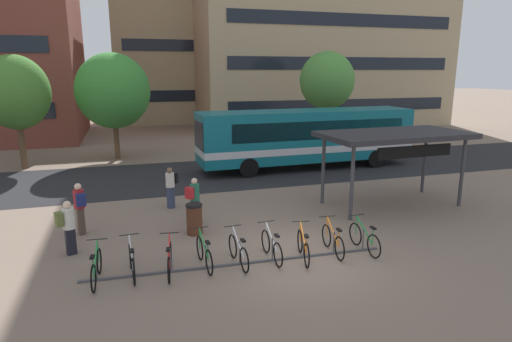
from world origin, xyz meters
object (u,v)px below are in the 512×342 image
(parked_bicycle_silver_4, at_px, (238,252))
(street_tree_2, at_px, (16,93))
(parked_bicycle_green_3, at_px, (204,254))
(commuter_black_pack_3, at_px, (171,185))
(transit_shelter, at_px, (395,137))
(parked_bicycle_silver_5, at_px, (272,247))
(trash_bin, at_px, (194,219))
(commuter_red_pack_0, at_px, (194,197))
(street_tree_0, at_px, (327,81))
(parked_bicycle_silver_1, at_px, (132,262))
(commuter_navy_pack_1, at_px, (80,205))
(parked_bicycle_orange_6, at_px, (303,247))
(parked_bicycle_orange_7, at_px, (333,241))
(parked_bicycle_green_0, at_px, (96,268))
(street_tree_1, at_px, (113,91))
(commuter_olive_pack_2, at_px, (68,224))
(parked_bicycle_red_2, at_px, (170,261))
(parked_bicycle_green_8, at_px, (364,239))
(city_bus, at_px, (305,136))

(parked_bicycle_silver_4, relative_size, street_tree_2, 0.28)
(parked_bicycle_green_3, xyz_separation_m, commuter_black_pack_3, (-0.29, 5.65, 0.57))
(transit_shelter, bearing_deg, parked_bicycle_silver_5, -153.24)
(commuter_black_pack_3, xyz_separation_m, trash_bin, (0.43, -3.07, -0.43))
(commuter_red_pack_0, relative_size, street_tree_0, 0.24)
(commuter_black_pack_3, bearing_deg, parked_bicycle_silver_4, 56.44)
(parked_bicycle_silver_1, relative_size, transit_shelter, 0.29)
(commuter_navy_pack_1, bearing_deg, parked_bicycle_orange_6, -140.30)
(trash_bin, distance_m, street_tree_2, 15.14)
(parked_bicycle_orange_7, distance_m, commuter_red_pack_0, 5.25)
(parked_bicycle_green_0, height_order, parked_bicycle_silver_4, same)
(transit_shelter, relative_size, street_tree_0, 0.89)
(commuter_black_pack_3, distance_m, street_tree_0, 17.92)
(commuter_red_pack_0, height_order, street_tree_1, street_tree_1)
(parked_bicycle_green_0, distance_m, transit_shelter, 11.83)
(parked_bicycle_silver_5, distance_m, commuter_black_pack_3, 6.16)
(parked_bicycle_silver_4, relative_size, commuter_olive_pack_2, 1.05)
(parked_bicycle_green_3, bearing_deg, parked_bicycle_red_2, 95.38)
(parked_bicycle_orange_6, bearing_deg, transit_shelter, -42.92)
(street_tree_1, bearing_deg, street_tree_0, 5.08)
(parked_bicycle_green_3, height_order, commuter_red_pack_0, commuter_red_pack_0)
(parked_bicycle_green_8, bearing_deg, commuter_black_pack_3, 39.10)
(parked_bicycle_green_3, xyz_separation_m, parked_bicycle_orange_7, (3.82, -0.17, 0.00))
(commuter_navy_pack_1, bearing_deg, parked_bicycle_silver_1, -174.91)
(parked_bicycle_green_8, height_order, street_tree_2, street_tree_2)
(commuter_black_pack_3, xyz_separation_m, street_tree_2, (-7.07, 9.57, 3.20))
(commuter_red_pack_0, distance_m, street_tree_1, 13.54)
(parked_bicycle_green_8, bearing_deg, street_tree_1, 21.75)
(parked_bicycle_green_3, bearing_deg, parked_bicycle_silver_1, 84.83)
(street_tree_2, bearing_deg, commuter_olive_pack_2, -74.33)
(commuter_red_pack_0, height_order, trash_bin, commuter_red_pack_0)
(trash_bin, bearing_deg, parked_bicycle_green_8, -31.84)
(parked_bicycle_green_3, distance_m, commuter_navy_pack_1, 5.02)
(parked_bicycle_orange_6, relative_size, parked_bicycle_green_8, 0.98)
(parked_bicycle_silver_1, bearing_deg, parked_bicycle_silver_5, -94.67)
(parked_bicycle_red_2, xyz_separation_m, parked_bicycle_green_3, (0.96, 0.16, 0.00))
(commuter_red_pack_0, bearing_deg, parked_bicycle_red_2, -145.93)
(street_tree_0, bearing_deg, parked_bicycle_green_8, -112.32)
(parked_bicycle_silver_1, height_order, parked_bicycle_green_3, same)
(commuter_olive_pack_2, relative_size, trash_bin, 1.60)
(commuter_navy_pack_1, xyz_separation_m, commuter_black_pack_3, (3.15, 2.04, -0.06))
(parked_bicycle_orange_7, relative_size, parked_bicycle_green_8, 1.00)
(parked_bicycle_green_0, bearing_deg, parked_bicycle_orange_7, -86.00)
(parked_bicycle_silver_5, distance_m, commuter_red_pack_0, 4.15)
(parked_bicycle_silver_1, height_order, transit_shelter, transit_shelter)
(city_bus, distance_m, parked_bicycle_red_2, 14.03)
(parked_bicycle_silver_1, relative_size, parked_bicycle_red_2, 1.01)
(parked_bicycle_orange_7, height_order, parked_bicycle_green_8, same)
(parked_bicycle_green_0, xyz_separation_m, commuter_olive_pack_2, (-0.85, 2.06, 0.56))
(parked_bicycle_silver_1, relative_size, street_tree_1, 0.27)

